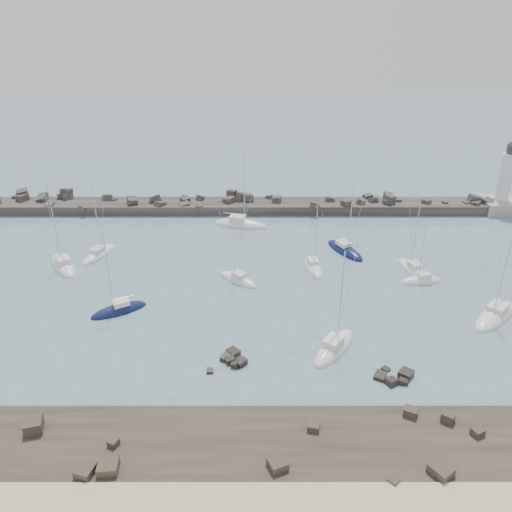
{
  "coord_description": "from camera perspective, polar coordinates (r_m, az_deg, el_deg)",
  "views": [
    {
      "loc": [
        -0.66,
        -53.48,
        35.49
      ],
      "look_at": [
        -0.61,
        12.0,
        2.96
      ],
      "focal_mm": 35.0,
      "sensor_mm": 36.0,
      "label": 1
    }
  ],
  "objects": [
    {
      "name": "rock_cluster_near",
      "position": [
        57.24,
        -2.81,
        -11.73
      ],
      "size": [
        4.59,
        4.43,
        1.28
      ],
      "color": "black",
      "rests_on": "ground"
    },
    {
      "name": "rock_shelf",
      "position": [
        47.42,
        0.85,
        -22.0
      ],
      "size": [
        140.0,
        12.0,
        1.95
      ],
      "color": "#2C251E",
      "rests_on": "ground"
    },
    {
      "name": "sailboat_1",
      "position": [
        67.87,
        -15.39,
        -6.04
      ],
      "size": [
        7.49,
        5.67,
        11.76
      ],
      "color": "#0F1840",
      "rests_on": "ground"
    },
    {
      "name": "sailboat_8",
      "position": [
        76.05,
        18.35,
        -2.76
      ],
      "size": [
        6.52,
        2.77,
        10.18
      ],
      "color": "white",
      "rests_on": "ground"
    },
    {
      "name": "sailboat_4",
      "position": [
        72.61,
        -2.11,
        -2.74
      ],
      "size": [
        6.64,
        6.12,
        11.03
      ],
      "color": "white",
      "rests_on": "ground"
    },
    {
      "name": "lighthouse",
      "position": [
        108.12,
        26.28,
        6.22
      ],
      "size": [
        7.0,
        7.0,
        14.6
      ],
      "color": "gray",
      "rests_on": "ground"
    },
    {
      "name": "sailboat_10",
      "position": [
        71.25,
        25.61,
        -6.24
      ],
      "size": [
        8.93,
        8.78,
        15.03
      ],
      "color": "white",
      "rests_on": "ground"
    },
    {
      "name": "sailboat_5",
      "position": [
        76.46,
        6.54,
        -1.31
      ],
      "size": [
        3.16,
        7.44,
        11.46
      ],
      "color": "white",
      "rests_on": "ground"
    },
    {
      "name": "sailboat_7",
      "position": [
        82.48,
        10.11,
        0.6
      ],
      "size": [
        6.4,
        8.9,
        13.65
      ],
      "color": "#0F1840",
      "rests_on": "ground"
    },
    {
      "name": "sailboat_3",
      "position": [
        91.06,
        -1.82,
        3.57
      ],
      "size": [
        10.4,
        5.24,
        15.77
      ],
      "color": "white",
      "rests_on": "ground"
    },
    {
      "name": "sailboat_9",
      "position": [
        78.96,
        17.45,
        -1.5
      ],
      "size": [
        4.2,
        7.8,
        11.84
      ],
      "color": "white",
      "rests_on": "ground"
    },
    {
      "name": "sailboat_2",
      "position": [
        83.87,
        -17.46,
        0.18
      ],
      "size": [
        5.07,
        8.2,
        12.39
      ],
      "color": "white",
      "rests_on": "ground"
    },
    {
      "name": "breakwater",
      "position": [
        98.29,
        -4.33,
        5.39
      ],
      "size": [
        115.0,
        7.22,
        5.24
      ],
      "color": "#2F2C29",
      "rests_on": "ground"
    },
    {
      "name": "rock_cluster_far",
      "position": [
        56.8,
        15.42,
        -13.26
      ],
      "size": [
        4.62,
        3.62,
        1.38
      ],
      "color": "black",
      "rests_on": "ground"
    },
    {
      "name": "sailboat_6",
      "position": [
        59.55,
        8.92,
        -10.36
      ],
      "size": [
        6.99,
        8.45,
        13.52
      ],
      "color": "white",
      "rests_on": "ground"
    },
    {
      "name": "ground",
      "position": [
        64.19,
        0.56,
        -7.15
      ],
      "size": [
        400.0,
        400.0,
        0.0
      ],
      "primitive_type": "plane",
      "color": "slate",
      "rests_on": "ground"
    },
    {
      "name": "sailboat_0",
      "position": [
        81.89,
        -21.14,
        -1.07
      ],
      "size": [
        7.34,
        9.14,
        14.41
      ],
      "color": "white",
      "rests_on": "ground"
    }
  ]
}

